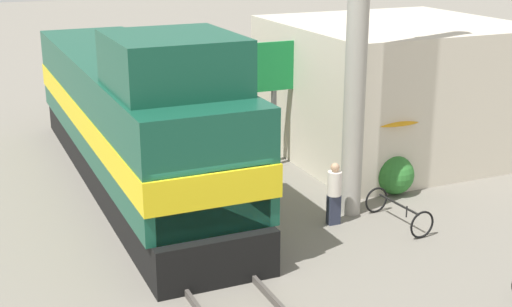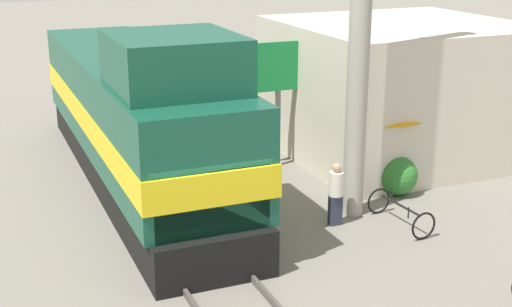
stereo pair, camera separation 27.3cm
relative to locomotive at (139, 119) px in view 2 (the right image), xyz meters
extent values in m
plane|color=slate|center=(0.00, -4.99, -1.94)|extent=(120.00, 120.00, 0.00)
cube|color=#4C4742|center=(-0.72, -4.99, -1.86)|extent=(0.08, 32.65, 0.15)
cube|color=#4C4742|center=(0.72, -4.99, -1.86)|extent=(0.08, 32.65, 0.15)
cube|color=black|center=(0.00, 0.43, -1.43)|extent=(2.61, 13.62, 1.02)
cube|color=#144C38|center=(0.00, 0.43, 0.33)|extent=(2.83, 13.08, 2.49)
cube|color=yellow|center=(0.00, 0.43, 0.08)|extent=(2.87, 13.21, 0.70)
cube|color=yellow|center=(0.00, -5.15, -0.23)|extent=(2.41, 1.91, 1.37)
cube|color=#144C38|center=(0.00, -3.65, 2.17)|extent=(2.66, 3.00, 1.19)
cylinder|color=#4C4C4C|center=(6.22, -2.28, -0.76)|extent=(0.05, 0.05, 2.34)
cone|color=orange|center=(6.22, -2.28, 0.27)|extent=(2.40, 2.40, 0.54)
cube|color=#595959|center=(4.23, 0.22, -0.78)|extent=(0.12, 0.12, 2.31)
cube|color=#198C3F|center=(4.23, 0.22, 1.09)|extent=(2.14, 0.08, 1.43)
sphere|color=#2D722D|center=(6.19, -3.25, -1.40)|extent=(1.07, 1.07, 1.07)
cube|color=#2D3347|center=(3.67, -4.41, -1.56)|extent=(0.30, 0.20, 0.75)
cylinder|color=silver|center=(3.67, -4.41, -0.89)|extent=(0.34, 0.34, 0.59)
sphere|color=tan|center=(3.67, -4.41, -0.49)|extent=(0.22, 0.22, 0.22)
torus|color=black|center=(5.12, -5.96, -1.60)|extent=(0.67, 0.09, 0.67)
torus|color=black|center=(5.02, -4.21, -1.60)|extent=(0.67, 0.09, 0.67)
cube|color=black|center=(5.07, -5.09, -1.41)|extent=(0.13, 1.49, 0.04)
cylinder|color=black|center=(5.09, -5.39, -1.49)|extent=(0.04, 0.04, 0.28)
cube|color=beige|center=(8.25, 0.02, 0.13)|extent=(6.81, 6.63, 4.13)
camera|label=1|loc=(-4.46, -18.27, 4.94)|focal=50.00mm
camera|label=2|loc=(-4.21, -18.38, 4.94)|focal=50.00mm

